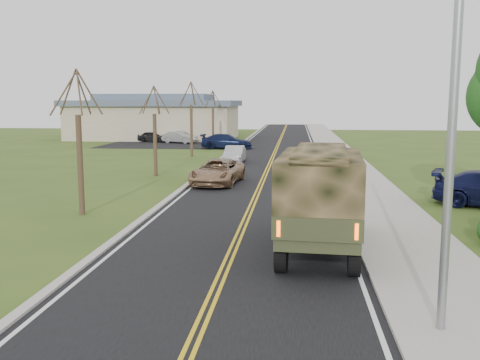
# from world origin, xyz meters

# --- Properties ---
(ground) EXTENTS (160.00, 160.00, 0.00)m
(ground) POSITION_xyz_m (0.00, 0.00, 0.00)
(ground) COLOR #354B19
(ground) RESTS_ON ground
(road) EXTENTS (8.00, 120.00, 0.01)m
(road) POSITION_xyz_m (0.00, 40.00, 0.01)
(road) COLOR black
(road) RESTS_ON ground
(curb_right) EXTENTS (0.30, 120.00, 0.12)m
(curb_right) POSITION_xyz_m (4.15, 40.00, 0.06)
(curb_right) COLOR #9E998E
(curb_right) RESTS_ON ground
(sidewalk_right) EXTENTS (3.20, 120.00, 0.10)m
(sidewalk_right) POSITION_xyz_m (5.90, 40.00, 0.05)
(sidewalk_right) COLOR #9E998E
(sidewalk_right) RESTS_ON ground
(curb_left) EXTENTS (0.30, 120.00, 0.10)m
(curb_left) POSITION_xyz_m (-4.15, 40.00, 0.05)
(curb_left) COLOR #9E998E
(curb_left) RESTS_ON ground
(street_light) EXTENTS (1.65, 0.22, 8.00)m
(street_light) POSITION_xyz_m (4.90, -0.50, 4.43)
(street_light) COLOR gray
(street_light) RESTS_ON ground
(bare_tree_a) EXTENTS (1.93, 2.26, 6.08)m
(bare_tree_a) POSITION_xyz_m (-7.00, 10.00, 2.63)
(bare_tree_a) COLOR #38281C
(bare_tree_a) RESTS_ON ground
(bare_tree_b) EXTENTS (1.83, 2.14, 5.73)m
(bare_tree_b) POSITION_xyz_m (-7.00, 22.00, 2.48)
(bare_tree_b) COLOR #38281C
(bare_tree_b) RESTS_ON ground
(bare_tree_c) EXTENTS (2.04, 2.39, 6.42)m
(bare_tree_c) POSITION_xyz_m (-7.00, 34.00, 2.78)
(bare_tree_c) COLOR #38281C
(bare_tree_c) RESTS_ON ground
(bare_tree_d) EXTENTS (1.88, 2.20, 5.91)m
(bare_tree_d) POSITION_xyz_m (-7.00, 46.00, 2.55)
(bare_tree_d) COLOR #38281C
(bare_tree_d) RESTS_ON ground
(commercial_building) EXTENTS (25.50, 21.50, 5.65)m
(commercial_building) POSITION_xyz_m (-15.98, 55.97, 2.69)
(commercial_building) COLOR tan
(commercial_building) RESTS_ON ground
(military_truck) EXTENTS (2.76, 6.84, 3.34)m
(military_truck) POSITION_xyz_m (2.75, 5.33, 1.91)
(military_truck) COLOR black
(military_truck) RESTS_ON ground
(suv_champagne) EXTENTS (2.90, 5.39, 1.44)m
(suv_champagne) POSITION_xyz_m (-2.52, 18.91, 0.72)
(suv_champagne) COLOR #977555
(suv_champagne) RESTS_ON ground
(sedan_silver) EXTENTS (1.41, 4.04, 1.33)m
(sedan_silver) POSITION_xyz_m (-2.76, 29.57, 0.66)
(sedan_silver) COLOR silver
(sedan_silver) RESTS_ON ground
(lot_car_dark) EXTENTS (3.96, 2.41, 1.26)m
(lot_car_dark) POSITION_xyz_m (-14.76, 50.00, 0.63)
(lot_car_dark) COLOR black
(lot_car_dark) RESTS_ON ground
(lot_car_silver) EXTENTS (4.41, 2.94, 1.37)m
(lot_car_silver) POSITION_xyz_m (-11.24, 48.59, 0.69)
(lot_car_silver) COLOR #A4A3A8
(lot_car_silver) RESTS_ON ground
(lot_car_navy) EXTENTS (5.16, 2.11, 1.50)m
(lot_car_navy) POSITION_xyz_m (-5.00, 42.00, 0.75)
(lot_car_navy) COLOR #0F1839
(lot_car_navy) RESTS_ON ground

